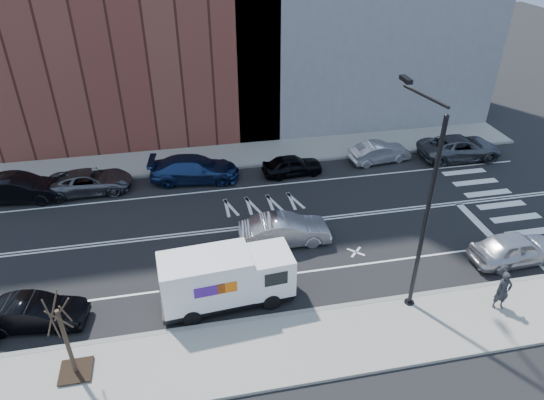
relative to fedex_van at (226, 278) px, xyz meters
name	(u,v)px	position (x,y,z in m)	size (l,w,h in m)	color
ground	(232,229)	(0.93, 5.60, -1.40)	(120.00, 120.00, 0.00)	black
sidewalk_near	(260,353)	(0.93, -3.20, -1.33)	(44.00, 3.60, 0.15)	gray
sidewalk_far	(216,157)	(0.93, 14.40, -1.33)	(44.00, 3.60, 0.15)	gray
curb_near	(252,320)	(0.93, -1.40, -1.32)	(44.00, 0.25, 0.17)	gray
curb_far	(218,169)	(0.93, 12.60, -1.32)	(44.00, 0.25, 0.17)	gray
crosswalk	(494,199)	(16.93, 5.60, -1.40)	(3.00, 14.00, 0.01)	white
road_markings	(232,229)	(0.93, 5.60, -1.40)	(40.00, 8.60, 0.01)	white
streetlight	(422,203)	(7.93, -1.31, 3.68)	(0.44, 4.02, 9.34)	black
street_tree	(69,348)	(-6.07, -2.80, 0.05)	(1.20, 1.20, 3.75)	black
fedex_van	(226,278)	(0.00, 0.00, 0.00)	(5.98, 2.44, 2.67)	black
far_parked_b	(19,188)	(-11.04, 11.12, -0.60)	(1.71, 4.89, 1.61)	black
far_parked_c	(90,181)	(-7.07, 11.37, -0.71)	(2.31, 5.01, 1.39)	#575960
far_parked_d	(194,169)	(-0.66, 11.52, -0.58)	(2.29, 5.63, 1.63)	navy
far_parked_e	(292,165)	(5.64, 11.06, -0.73)	(1.58, 3.92, 1.33)	black
far_parked_f	(379,152)	(11.93, 11.68, -0.71)	(1.47, 4.22, 1.39)	silver
far_parked_g	(460,148)	(17.61, 11.11, -0.61)	(2.62, 5.68, 1.58)	#4E5055
driving_sedan	(285,230)	(3.51, 3.84, -0.63)	(1.64, 4.71, 1.55)	#B9B9BE
near_parked_rear_a	(34,313)	(-8.04, 0.18, -0.71)	(1.46, 4.20, 1.38)	black
near_parked_front	(516,248)	(14.36, 0.09, -0.62)	(1.84, 4.57, 1.56)	silver
pedestrian	(503,291)	(11.63, -2.83, -0.31)	(0.69, 0.45, 1.89)	#24252A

